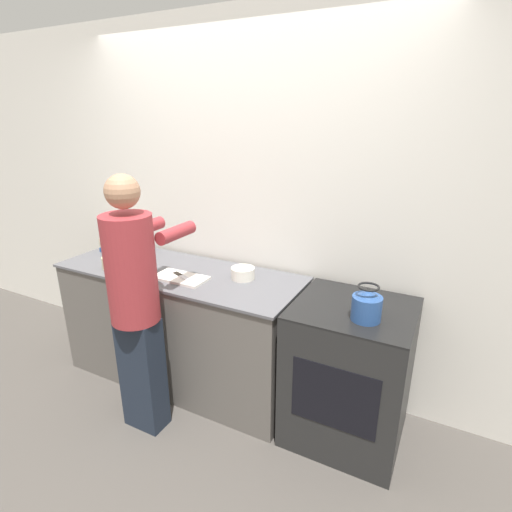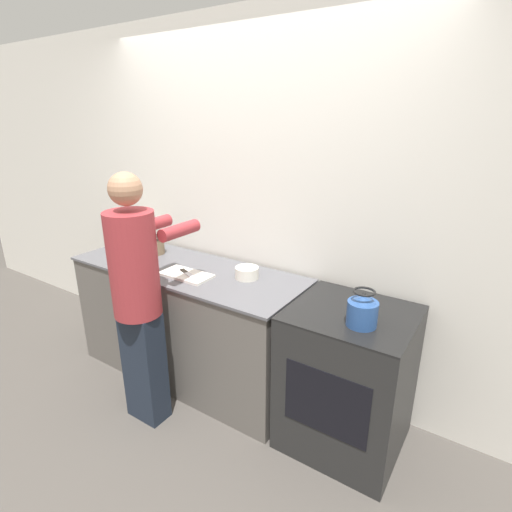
{
  "view_description": "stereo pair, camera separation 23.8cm",
  "coord_description": "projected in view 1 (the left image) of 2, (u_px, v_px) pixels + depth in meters",
  "views": [
    {
      "loc": [
        1.35,
        -1.78,
        1.94
      ],
      "look_at": [
        0.32,
        0.22,
        1.14
      ],
      "focal_mm": 28.0,
      "sensor_mm": 36.0,
      "label": 1
    },
    {
      "loc": [
        1.55,
        -1.66,
        1.94
      ],
      "look_at": [
        0.32,
        0.22,
        1.14
      ],
      "focal_mm": 28.0,
      "sensor_mm": 36.0,
      "label": 2
    }
  ],
  "objects": [
    {
      "name": "bowl_prep",
      "position": [
        243.0,
        273.0,
        2.69
      ],
      "size": [
        0.16,
        0.16,
        0.08
      ],
      "color": "silver",
      "rests_on": "counter"
    },
    {
      "name": "kettle",
      "position": [
        367.0,
        305.0,
        2.13
      ],
      "size": [
        0.16,
        0.16,
        0.2
      ],
      "color": "#284C8C",
      "rests_on": "oven"
    },
    {
      "name": "knife",
      "position": [
        182.0,
        276.0,
        2.69
      ],
      "size": [
        0.2,
        0.1,
        0.01
      ],
      "rotation": [
        0.0,
        0.0,
        -0.37
      ],
      "color": "silver",
      "rests_on": "cutting_board"
    },
    {
      "name": "person",
      "position": [
        136.0,
        299.0,
        2.37
      ],
      "size": [
        0.33,
        0.57,
        1.64
      ],
      "color": "#1D2533",
      "rests_on": "ground_plane"
    },
    {
      "name": "ground_plane",
      "position": [
        200.0,
        416.0,
        2.72
      ],
      "size": [
        12.0,
        12.0,
        0.0
      ],
      "primitive_type": "plane",
      "color": "#4C4742"
    },
    {
      "name": "oven",
      "position": [
        348.0,
        373.0,
        2.44
      ],
      "size": [
        0.69,
        0.63,
        0.89
      ],
      "color": "black",
      "rests_on": "ground_plane"
    },
    {
      "name": "wall_back",
      "position": [
        247.0,
        209.0,
        2.87
      ],
      "size": [
        8.0,
        0.05,
        2.6
      ],
      "color": "silver",
      "rests_on": "ground_plane"
    },
    {
      "name": "bowl_mixing",
      "position": [
        113.0,
        262.0,
        2.88
      ],
      "size": [
        0.15,
        0.15,
        0.09
      ],
      "color": "#C6B789",
      "rests_on": "counter"
    },
    {
      "name": "book_stack",
      "position": [
        118.0,
        243.0,
        3.28
      ],
      "size": [
        0.2,
        0.26,
        0.11
      ],
      "color": "navy",
      "rests_on": "counter"
    },
    {
      "name": "counter",
      "position": [
        182.0,
        326.0,
        2.99
      ],
      "size": [
        1.8,
        0.66,
        0.89
      ],
      "color": "#5B5651",
      "rests_on": "ground_plane"
    },
    {
      "name": "cutting_board",
      "position": [
        181.0,
        278.0,
        2.69
      ],
      "size": [
        0.37,
        0.19,
        0.02
      ],
      "color": "silver",
      "rests_on": "counter"
    },
    {
      "name": "canister_jar",
      "position": [
        142.0,
        249.0,
        3.09
      ],
      "size": [
        0.16,
        0.16,
        0.14
      ],
      "color": "#756047",
      "rests_on": "counter"
    }
  ]
}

